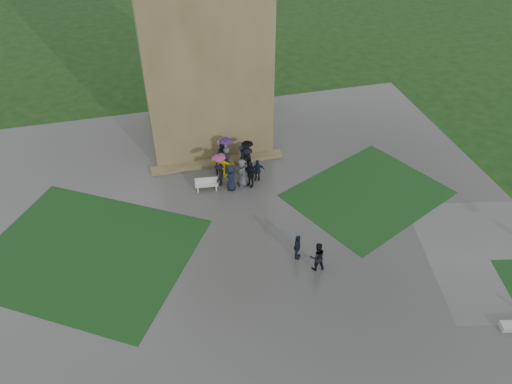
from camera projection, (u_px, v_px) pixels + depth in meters
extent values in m
plane|color=black|center=(256.00, 278.00, 25.85)|extent=(120.00, 120.00, 0.00)
cube|color=#383836|center=(247.00, 251.00, 27.37)|extent=(34.00, 34.00, 0.02)
cube|color=black|center=(87.00, 253.00, 27.24)|extent=(14.10, 13.46, 0.01)
cube|color=black|center=(368.00, 194.00, 31.28)|extent=(11.12, 10.15, 0.01)
cube|color=brown|center=(198.00, 9.00, 31.68)|extent=(8.00, 8.00, 18.00)
cube|color=brown|center=(218.00, 162.00, 33.83)|extent=(9.00, 0.80, 0.22)
cube|color=#B6B6B1|center=(207.00, 185.00, 31.33)|extent=(1.49, 0.60, 0.06)
cube|color=#B6B6B1|center=(198.00, 188.00, 31.41)|extent=(0.12, 0.39, 0.41)
cube|color=#B6B6B1|center=(216.00, 187.00, 31.53)|extent=(0.12, 0.39, 0.41)
cube|color=#B6B6B1|center=(206.00, 180.00, 31.36)|extent=(1.45, 0.21, 0.39)
imported|color=black|center=(247.00, 160.00, 32.64)|extent=(0.71, 1.24, 1.84)
imported|color=black|center=(242.00, 158.00, 32.83)|extent=(0.44, 0.67, 1.83)
imported|color=black|center=(245.00, 154.00, 33.48)|extent=(0.70, 1.08, 1.54)
imported|color=#46454B|center=(227.00, 159.00, 32.88)|extent=(0.58, 0.83, 1.68)
imported|color=black|center=(223.00, 156.00, 32.91)|extent=(0.98, 0.61, 1.93)
imported|color=black|center=(218.00, 163.00, 32.43)|extent=(0.70, 0.54, 1.72)
imported|color=yellow|center=(222.00, 165.00, 32.32)|extent=(1.64, 1.31, 1.70)
imported|color=black|center=(220.00, 175.00, 31.54)|extent=(0.95, 1.17, 1.60)
imported|color=black|center=(231.00, 178.00, 31.15)|extent=(0.89, 1.03, 1.76)
imported|color=#46454B|center=(242.00, 173.00, 31.46)|extent=(0.79, 1.03, 1.90)
imported|color=black|center=(250.00, 174.00, 31.40)|extent=(1.12, 1.21, 1.81)
imported|color=black|center=(258.00, 170.00, 31.95)|extent=(0.94, 0.57, 1.56)
imported|color=#D959B4|center=(219.00, 160.00, 30.82)|extent=(0.84, 0.84, 0.74)
imported|color=#663697|center=(226.00, 143.00, 32.12)|extent=(0.86, 0.86, 0.76)
imported|color=black|center=(247.00, 146.00, 31.96)|extent=(0.75, 0.75, 0.66)
imported|color=black|center=(297.00, 247.00, 26.47)|extent=(0.89, 1.06, 1.57)
imported|color=black|center=(317.00, 256.00, 25.81)|extent=(0.87, 0.53, 1.74)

